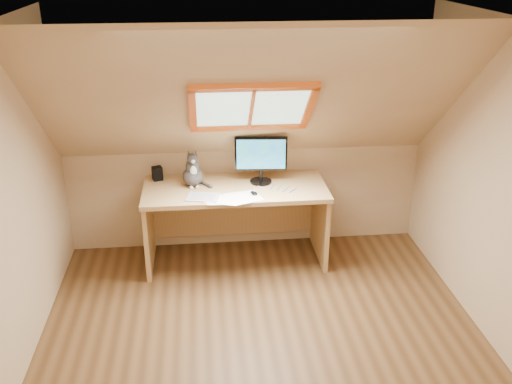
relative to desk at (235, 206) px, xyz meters
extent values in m
plane|color=brown|center=(0.12, -1.45, -0.55)|extent=(3.50, 3.50, 0.00)
cube|color=tan|center=(-1.63, -1.45, 0.65)|extent=(0.02, 3.50, 2.40)
cube|color=tan|center=(1.87, -1.45, 0.65)|extent=(0.02, 3.50, 2.40)
cube|color=tan|center=(0.12, 0.30, -0.05)|extent=(3.50, 0.02, 1.00)
cube|color=silver|center=(0.12, -2.23, 1.85)|extent=(3.50, 1.95, 0.02)
cube|color=tan|center=(0.12, -0.48, 1.15)|extent=(3.50, 1.56, 1.41)
cube|color=#B2E0CC|center=(0.12, -0.40, 1.08)|extent=(0.90, 0.53, 0.48)
cube|color=#CA4213|center=(0.12, -0.40, 1.08)|extent=(1.02, 0.64, 0.59)
cube|color=tan|center=(0.00, -0.07, 0.21)|extent=(1.70, 0.75, 0.04)
cube|color=tan|center=(-0.82, -0.07, -0.18)|extent=(0.04, 0.67, 0.74)
cube|color=tan|center=(0.82, -0.07, -0.18)|extent=(0.04, 0.67, 0.74)
cube|color=tan|center=(0.00, 0.27, -0.18)|extent=(1.60, 0.03, 0.51)
cylinder|color=black|center=(0.25, 0.01, 0.24)|extent=(0.21, 0.21, 0.02)
cylinder|color=black|center=(0.25, 0.01, 0.31)|extent=(0.03, 0.03, 0.11)
cube|color=black|center=(0.25, 0.01, 0.52)|extent=(0.49, 0.08, 0.32)
cube|color=#132CB4|center=(0.25, -0.02, 0.52)|extent=(0.45, 0.05, 0.28)
ellipsoid|color=#494441|center=(-0.39, 0.02, 0.32)|extent=(0.22, 0.25, 0.17)
ellipsoid|color=#494441|center=(-0.39, 0.00, 0.41)|extent=(0.14, 0.14, 0.18)
ellipsoid|color=silver|center=(-0.38, -0.05, 0.39)|extent=(0.07, 0.04, 0.11)
ellipsoid|color=#494441|center=(-0.38, -0.04, 0.52)|extent=(0.11, 0.10, 0.09)
sphere|color=silver|center=(-0.38, -0.08, 0.50)|extent=(0.04, 0.04, 0.04)
cone|color=#494441|center=(-0.41, -0.02, 0.56)|extent=(0.05, 0.05, 0.06)
cone|color=#494441|center=(-0.35, -0.02, 0.56)|extent=(0.05, 0.05, 0.06)
cube|color=black|center=(-0.73, 0.18, 0.30)|extent=(0.11, 0.11, 0.13)
cube|color=#B2B2B7|center=(-0.30, -0.30, 0.24)|extent=(0.32, 0.26, 0.01)
ellipsoid|color=black|center=(0.16, -0.27, 0.25)|extent=(0.09, 0.11, 0.03)
cube|color=white|center=(-0.03, -0.33, 0.23)|extent=(0.33, 0.27, 0.00)
cube|color=white|center=(-0.03, -0.33, 0.23)|extent=(0.32, 0.24, 0.00)
cube|color=white|center=(-0.03, -0.33, 0.24)|extent=(0.35, 0.30, 0.00)
cube|color=white|center=(-0.03, -0.33, 0.24)|extent=(0.34, 0.28, 0.00)
camera|label=1|loc=(-0.30, -4.95, 2.29)|focal=40.00mm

